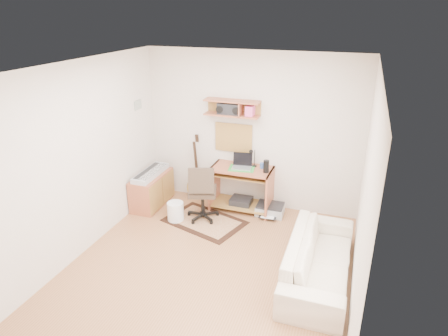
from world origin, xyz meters
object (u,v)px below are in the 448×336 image
(desk, at_px, (241,189))
(sofa, at_px, (320,253))
(cabinet, at_px, (152,190))
(printer, at_px, (270,209))
(task_chair, at_px, (202,191))

(desk, height_order, sofa, desk)
(cabinet, bearing_deg, desk, 12.76)
(printer, bearing_deg, sofa, -58.61)
(cabinet, height_order, printer, cabinet)
(task_chair, bearing_deg, desk, 28.55)
(task_chair, xyz_separation_m, sofa, (1.95, -0.95, -0.11))
(task_chair, relative_size, cabinet, 1.08)
(desk, bearing_deg, cabinet, -167.24)
(task_chair, bearing_deg, printer, 8.31)
(sofa, bearing_deg, task_chair, 64.09)
(printer, distance_m, sofa, 1.75)
(desk, relative_size, cabinet, 1.11)
(printer, height_order, sofa, sofa)
(desk, relative_size, sofa, 0.53)
(printer, xyz_separation_m, sofa, (0.95, -1.44, 0.29))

